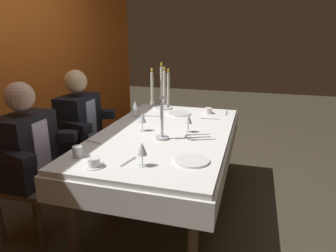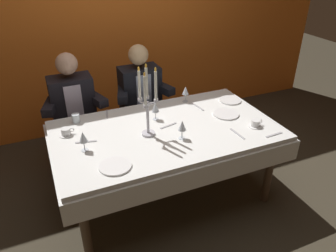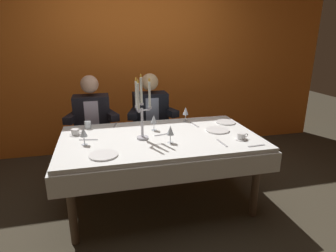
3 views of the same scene
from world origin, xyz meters
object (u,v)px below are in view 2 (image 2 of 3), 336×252
Objects in this scene: wine_glass_2 at (186,91)px; water_tumbler_0 at (76,118)px; dinner_plate_1 at (230,100)px; dinner_plate_2 at (115,166)px; dinner_plate_0 at (226,114)px; wine_glass_1 at (182,126)px; seated_diner_1 at (140,90)px; seated_diner_0 at (73,102)px; wine_glass_3 at (83,137)px; candelabra at (147,104)px; dining_table at (166,140)px; wine_glass_0 at (155,108)px; coffee_cup_1 at (66,132)px; coffee_cup_0 at (256,123)px.

wine_glass_2 is 1.08m from water_tumbler_0.
dinner_plate_2 is (-1.36, -0.62, 0.00)m from dinner_plate_1.
dinner_plate_0 is 0.61m from wine_glass_1.
seated_diner_1 is (-0.55, 0.87, -0.01)m from dinner_plate_0.
wine_glass_2 is 1.15m from seated_diner_0.
candelabra is at bearing 3.31° from wine_glass_3.
wine_glass_3 is 0.49m from water_tumbler_0.
wine_glass_2 is (-0.22, 0.41, 0.11)m from dinner_plate_0.
dinner_plate_1 is at bearing 16.42° from candelabra.
dining_table is 0.30m from wine_glass_0.
wine_glass_0 reaches higher than coffee_cup_1.
candelabra reaches higher than dinner_plate_0.
wine_glass_3 is at bearing -175.03° from dining_table.
dinner_plate_2 is at bearing -155.63° from dinner_plate_1.
wine_glass_0 is at bearing -97.07° from seated_diner_1.
coffee_cup_0 is (0.34, -0.70, -0.09)m from wine_glass_2.
dinner_plate_2 is 3.03× the size of water_tumbler_0.
seated_diner_0 is (0.05, 0.95, -0.12)m from wine_glass_3.
candelabra is 0.99m from seated_diner_1.
wine_glass_1 is 1.09m from seated_diner_1.
seated_diner_1 is at bearing 31.43° from water_tumbler_0.
water_tumbler_0 is 0.46m from seated_diner_0.
candelabra is 0.33m from wine_glass_1.
wine_glass_2 is 0.78m from coffee_cup_0.
wine_glass_2 is at bearing 24.05° from wine_glass_3.
coffee_cup_0 reaches higher than dining_table.
coffee_cup_0 is at bearing -60.07° from seated_diner_1.
coffee_cup_1 is 0.11× the size of seated_diner_0.
coffee_cup_0 is at bearing -31.73° from wine_glass_0.
coffee_cup_0 is 1.61m from coffee_cup_1.
dinner_plate_0 is at bearing -8.54° from coffee_cup_1.
wine_glass_2 is at bearing 115.88° from coffee_cup_0.
coffee_cup_0 is 1.33m from seated_diner_1.
seated_diner_1 reaches higher than wine_glass_1.
dining_table is 0.87m from dinner_plate_1.
candelabra reaches higher than seated_diner_0.
dinner_plate_1 is (0.20, 0.24, 0.00)m from dinner_plate_0.
coffee_cup_1 is (-0.11, -0.19, -0.01)m from water_tumbler_0.
dinner_plate_1 is 1.50m from dinner_plate_2.
dinner_plate_2 is 1.25m from seated_diner_0.
dinner_plate_2 is 1.28m from coffee_cup_0.
coffee_cup_0 and coffee_cup_1 have the same top height.
dinner_plate_0 is at bearing 21.35° from wine_glass_1.
dinner_plate_1 is 0.98m from seated_diner_1.
dinner_plate_0 reaches higher than dining_table.
seated_diner_1 is at bearing 85.75° from dining_table.
seated_diner_0 is (0.04, 0.46, -0.04)m from water_tumbler_0.
seated_diner_1 is at bearing 119.93° from coffee_cup_0.
dinner_plate_2 is 0.64m from coffee_cup_1.
candelabra is at bearing -176.27° from dinner_plate_0.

